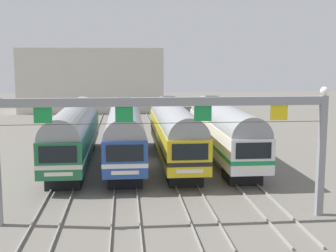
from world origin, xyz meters
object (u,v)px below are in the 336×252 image
Objects in this scene: commuter_train_green at (74,131)px; commuter_train_white at (223,129)px; commuter_train_yellow at (174,130)px; commuter_train_blue at (125,131)px; catenary_gantry at (164,124)px.

commuter_train_white is at bearing 0.02° from commuter_train_green.
commuter_train_yellow reaches higher than commuter_train_green.
commuter_train_yellow is 1.00× the size of commuter_train_white.
catenary_gantry is (2.01, -13.50, 2.42)m from commuter_train_blue.
commuter_train_yellow is at bearing 81.52° from catenary_gantry.
catenary_gantry is at bearing -65.88° from commuter_train_green.
catenary_gantry is at bearing -81.52° from commuter_train_blue.
commuter_train_blue is at bearing 180.00° from commuter_train_white.
commuter_train_green is 14.98m from catenary_gantry.
commuter_train_green is 4.03m from commuter_train_blue.
commuter_train_white reaches higher than commuter_train_green.
commuter_train_blue and commuter_train_yellow have the same top height.
commuter_train_yellow is at bearing 0.00° from commuter_train_blue.
commuter_train_blue is 1.00× the size of commuter_train_yellow.
commuter_train_green is 1.04× the size of catenary_gantry.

